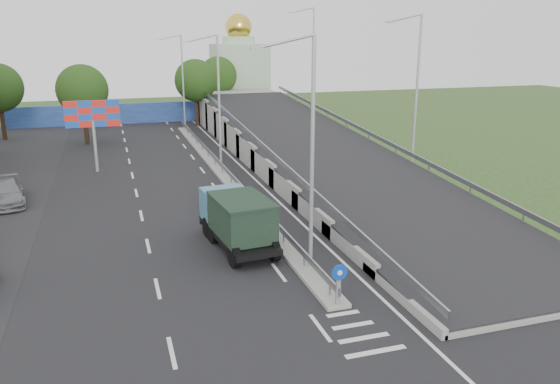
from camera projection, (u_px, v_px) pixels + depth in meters
name	position (u px, v px, depth m)	size (l,w,h in m)	color
ground	(362.00, 337.00, 19.11)	(160.00, 160.00, 0.00)	#2D4C1E
road_surface	(191.00, 193.00, 36.57)	(26.00, 90.00, 0.04)	black
median	(223.00, 174.00, 41.07)	(1.00, 44.00, 0.20)	gray
overpass_ramp	(316.00, 147.00, 42.78)	(10.00, 50.00, 3.50)	gray
median_guardrail	(222.00, 166.00, 40.89)	(0.09, 44.00, 0.71)	gray
sign_bollard	(339.00, 284.00, 20.82)	(0.64, 0.23, 1.67)	black
lamp_post_near	(308.00, 143.00, 23.03)	(2.74, 0.18, 10.08)	#B2B5B7
lamp_post_mid	(216.00, 95.00, 41.35)	(2.74, 0.18, 10.08)	#B2B5B7
lamp_post_far	(181.00, 77.00, 59.68)	(2.74, 0.18, 10.08)	#B2B5B7
blue_wall	(142.00, 113.00, 65.27)	(30.00, 0.50, 2.40)	navy
church	(239.00, 72.00, 75.50)	(7.00, 7.00, 13.80)	#B2CCAD
billboard	(93.00, 118.00, 41.00)	(4.00, 0.24, 5.50)	#B2B5B7
tree_left_mid	(82.00, 90.00, 51.43)	(4.80, 4.80, 7.60)	black
tree_median_far	(196.00, 81.00, 62.23)	(4.80, 4.80, 7.60)	black
tree_ramp_far	(218.00, 76.00, 69.80)	(4.80, 4.80, 7.60)	black
dump_truck	(237.00, 218.00, 26.93)	(2.89, 6.37, 2.72)	black
parked_car_d	(6.00, 193.00, 33.95)	(2.03, 5.00, 1.45)	slate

